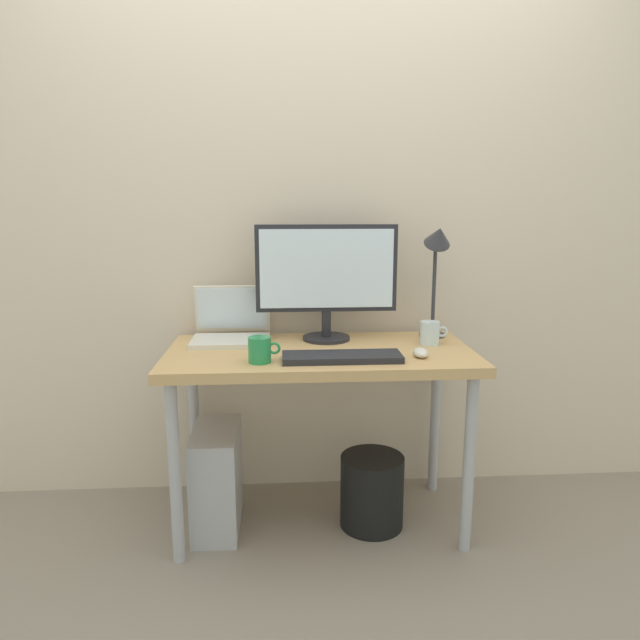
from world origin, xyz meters
TOP-DOWN VIEW (x-y plane):
  - ground_plane at (0.00, 0.00)m, footprint 6.00×6.00m
  - back_wall at (0.00, 0.36)m, footprint 4.40×0.04m
  - desk at (0.00, 0.00)m, footprint 1.21×0.60m
  - monitor at (0.04, 0.17)m, footprint 0.59×0.20m
  - laptop at (-0.36, 0.19)m, footprint 0.32×0.27m
  - desk_lamp at (0.50, 0.17)m, footprint 0.11×0.16m
  - keyboard at (0.07, -0.16)m, footprint 0.44×0.14m
  - mouse at (0.37, -0.14)m, footprint 0.06×0.09m
  - coffee_mug at (-0.23, -0.17)m, footprint 0.12×0.08m
  - glass_cup at (0.46, 0.06)m, footprint 0.11×0.08m
  - computer_tower at (-0.42, -0.01)m, footprint 0.18×0.36m
  - wastebasket at (0.21, -0.04)m, footprint 0.26×0.26m

SIDE VIEW (x-z plane):
  - ground_plane at x=0.00m, z-range 0.00..0.00m
  - wastebasket at x=0.21m, z-range 0.00..0.30m
  - computer_tower at x=-0.42m, z-range 0.00..0.42m
  - desk at x=0.00m, z-range 0.29..1.04m
  - keyboard at x=0.07m, z-range 0.74..0.77m
  - mouse at x=0.37m, z-range 0.74..0.78m
  - coffee_mug at x=-0.23m, z-range 0.74..0.84m
  - glass_cup at x=0.46m, z-range 0.74..0.84m
  - laptop at x=-0.36m, z-range 0.69..0.91m
  - monitor at x=0.04m, z-range 0.78..1.26m
  - desk_lamp at x=0.50m, z-range 0.85..1.35m
  - back_wall at x=0.00m, z-range 0.00..2.60m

